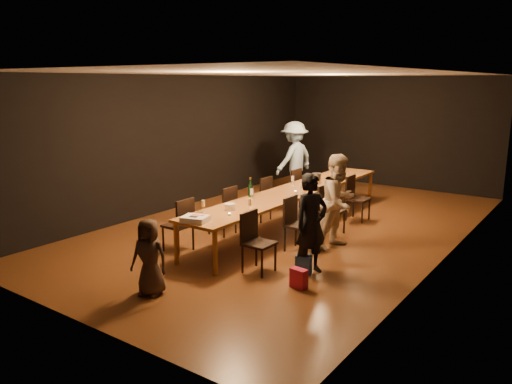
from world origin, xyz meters
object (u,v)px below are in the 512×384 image
Objects in this scene: chair_right_1 at (300,225)px; chair_left_3 at (289,189)px; chair_right_3 at (358,198)px; ice_bucket at (317,178)px; chair_left_0 at (178,224)px; chair_left_2 at (259,198)px; woman_tan at (339,201)px; child at (149,257)px; chair_right_2 at (332,210)px; chair_right_0 at (259,243)px; woman_birthday at (311,224)px; chair_left_1 at (222,210)px; champagne_bottle at (250,187)px; birthday_cake at (195,219)px; plate_stack at (230,207)px; man_blue at (294,159)px; table at (294,192)px.

chair_left_3 is (-1.70, 2.40, 0.00)m from chair_right_1.
ice_bucket is (-0.81, -0.34, 0.39)m from chair_right_3.
chair_left_0 and chair_left_2 have the same top height.
woman_tan is at bearing -50.70° from chair_left_0.
chair_left_0 is 3.40m from ice_bucket.
chair_right_2 is at bearing 60.44° from child.
chair_right_3 is at bearing 180.00° from chair_right_0.
chair_right_0 is 0.84m from woman_birthday.
chair_left_2 is 1.20m from chair_left_3.
chair_left_1 is 4.30× the size of ice_bucket.
chair_left_2 is (0.00, 1.20, 0.00)m from chair_left_1.
champagne_bottle is at bearing -139.86° from chair_right_0.
chair_left_2 is (-1.70, -1.20, 0.00)m from chair_right_3.
woman_birthday is (2.34, -1.96, 0.30)m from chair_left_2.
chair_left_1 is at bearing -154.55° from champagne_bottle.
chair_left_3 is at bearing 0.00° from chair_left_1.
chair_left_3 is (-1.70, 1.20, 0.00)m from chair_right_2.
woman_tan is 3.63× the size of birthday_cake.
plate_stack is (0.78, -1.95, 0.34)m from chair_left_2.
child is at bearing -8.16° from chair_right_3.
chair_right_1 is at bearing -0.00° from chair_right_3.
chair_left_1 is 2.25m from woman_tan.
chair_right_0 is at bearing -0.00° from chair_right_1.
man_blue is at bearing 9.93° from chair_left_1.
woman_tan reaches higher than chair_right_2.
chair_right_0 is 3.38m from ice_bucket.
birthday_cake is (0.81, -0.44, 0.33)m from chair_left_0.
chair_right_2 is 1.00× the size of chair_right_3.
chair_left_2 is 1.18m from champagne_bottle.
child is 3.03m from champagne_bottle.
woman_tan is at bearing 31.74° from woman_birthday.
chair_left_1 is 2.04× the size of birthday_cake.
ice_bucket is (-0.81, 0.86, 0.39)m from chair_right_2.
woman_tan reaches higher than chair_left_3.
woman_birthday is at bearing 13.53° from birthday_cake.
chair_left_1 is at bearing -113.43° from ice_bucket.
chair_right_1 is at bearing -54.78° from chair_left_0.
champagne_bottle is at bearing 80.10° from child.
woman_tan is at bearing -130.68° from chair_left_3.
man_blue is 5.51m from birthday_cake.
ice_bucket is (0.11, 2.81, 0.06)m from plate_stack.
table is 3.94m from child.
chair_left_0 is 3.60m from chair_left_3.
chair_right_3 is at bearing 34.67° from woman_birthday.
woman_tan is (0.45, -1.84, 0.36)m from chair_right_3.
chair_left_0 is 1.59m from champagne_bottle.
chair_right_1 is 1.00× the size of chair_left_1.
plate_stack is 0.86× the size of ice_bucket.
ice_bucket is (0.89, 2.06, 0.39)m from chair_left_1.
chair_right_0 is 3.98m from chair_left_3.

